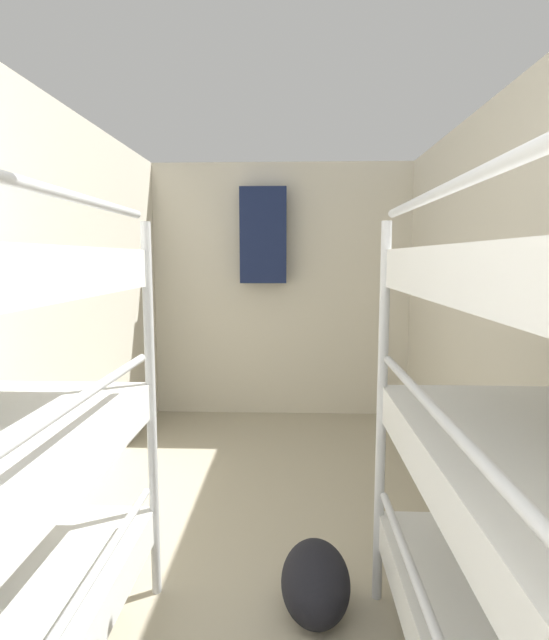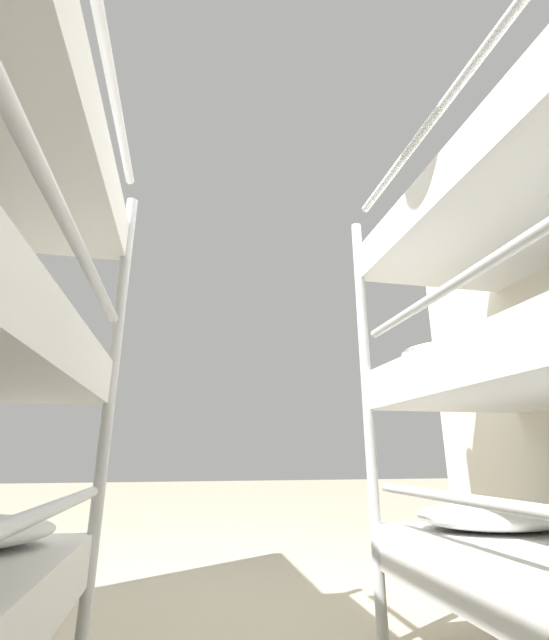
% 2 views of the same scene
% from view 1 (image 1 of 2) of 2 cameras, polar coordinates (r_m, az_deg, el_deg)
% --- Properties ---
extents(wall_left, '(0.06, 5.20, 2.47)m').
position_cam_1_polar(wall_left, '(2.77, -28.37, -0.49)').
color(wall_left, beige).
rests_on(wall_left, ground_plane).
extents(wall_right, '(0.06, 5.20, 2.47)m').
position_cam_1_polar(wall_right, '(2.65, 28.15, -0.78)').
color(wall_right, beige).
rests_on(wall_right, ground_plane).
extents(wall_back, '(2.63, 0.06, 2.47)m').
position_cam_1_polar(wall_back, '(4.94, 0.78, 3.34)').
color(wall_back, beige).
rests_on(wall_back, ground_plane).
extents(duffel_bag, '(0.30, 0.47, 0.30)m').
position_cam_1_polar(duffel_bag, '(2.48, 4.71, -27.66)').
color(duffel_bag, black).
rests_on(duffel_bag, ground_plane).
extents(hanging_coat, '(0.44, 0.12, 0.90)m').
position_cam_1_polar(hanging_coat, '(4.80, -1.30, 9.64)').
color(hanging_coat, '#192347').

